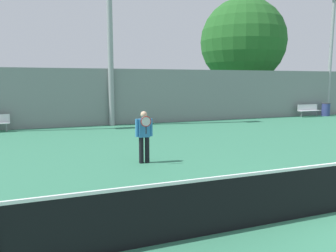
# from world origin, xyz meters

# --- Properties ---
(tennis_player) EXTENTS (0.53, 0.41, 1.57)m
(tennis_player) POSITION_xyz_m (-2.44, 4.86, 0.88)
(tennis_player) COLOR black
(tennis_player) RESTS_ON ground_plane
(bench_courtside_near) EXTENTS (1.69, 0.40, 0.84)m
(bench_courtside_near) POSITION_xyz_m (11.83, 13.21, 0.51)
(bench_courtside_near) COLOR silver
(bench_courtside_near) RESTS_ON ground_plane
(light_pole_near_left) EXTENTS (0.90, 0.60, 8.63)m
(light_pole_near_left) POSITION_xyz_m (14.14, 13.80, 5.27)
(light_pole_near_left) COLOR #939399
(light_pole_near_left) RESTS_ON ground_plane
(light_pole_center_back) EXTENTS (0.90, 0.60, 11.78)m
(light_pole_center_back) POSITION_xyz_m (-1.73, 13.56, 6.48)
(light_pole_center_back) COLOR #939399
(light_pole_center_back) RESTS_ON ground_plane
(trash_bin) EXTENTS (0.58, 0.58, 0.91)m
(trash_bin) POSITION_xyz_m (13.34, 13.16, 0.46)
(trash_bin) COLOR navy
(trash_bin) RESTS_ON ground_plane
(back_fence) EXTENTS (31.40, 0.06, 3.13)m
(back_fence) POSITION_xyz_m (0.00, 13.77, 1.57)
(back_fence) COLOR gray
(back_fence) RESTS_ON ground_plane
(tree_green_broad) EXTENTS (6.68, 6.68, 8.85)m
(tree_green_broad) POSITION_xyz_m (9.66, 18.20, 5.51)
(tree_green_broad) COLOR brown
(tree_green_broad) RESTS_ON ground_plane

